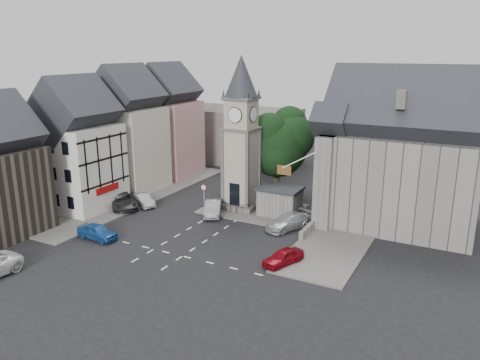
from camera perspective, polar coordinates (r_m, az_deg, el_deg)
The scene contains 23 objects.
ground at distance 44.97m, azimuth -4.62°, elevation -6.25°, with size 120.00×120.00×0.00m, color black.
pavement_west at distance 56.56m, azimuth -12.11°, elevation -1.86°, with size 6.00×30.00×0.14m, color #595651.
pavement_east at distance 47.41m, azimuth 13.16°, elevation -5.37°, with size 6.00×26.00×0.14m, color #595651.
central_island at distance 50.80m, azimuth 1.65°, elevation -3.51°, with size 10.00×8.00×0.16m, color #595651.
road_markings at distance 40.82m, azimuth -8.79°, elevation -8.74°, with size 20.00×8.00×0.01m, color silver.
clock_tower at distance 49.42m, azimuth 0.15°, elevation 5.60°, with size 4.86×4.86×16.25m.
stone_shelter at distance 48.61m, azimuth 4.90°, elevation -2.62°, with size 4.30×3.30×3.08m.
town_tree at distance 53.23m, azimuth 4.58°, elevation 5.02°, with size 7.20×7.20×10.80m.
warning_sign_post at distance 50.25m, azimuth -4.45°, elevation -1.43°, with size 0.70×0.19×2.85m.
terrace_pink at distance 64.55m, azimuth -8.83°, elevation 6.40°, with size 8.10×7.60×12.80m.
terrace_cream at distance 58.42m, azimuth -13.50°, elevation 5.20°, with size 8.10×7.60×12.80m.
terrace_tudor at distance 52.86m, azimuth -19.15°, elevation 3.26°, with size 8.10×7.60×12.00m.
backdrop_west at distance 73.09m, azimuth -0.91°, elevation 5.59°, with size 20.00×10.00×8.00m, color #4C4944.
east_building at distance 47.80m, azimuth 18.71°, elevation 2.15°, with size 14.40×11.40×12.60m.
east_boundary_wall at distance 49.79m, azimuth 10.67°, elevation -3.73°, with size 0.40×16.00×0.90m, color slate.
flagpole at distance 42.86m, azimuth 7.17°, elevation 2.40°, with size 3.68×0.10×2.74m.
car_west_blue at distance 44.83m, azimuth -17.00°, elevation -6.04°, with size 1.65×4.10×1.40m, color #1C4E9A.
car_west_silver at distance 52.95m, azimuth -11.72°, elevation -2.39°, with size 1.36×3.90×1.28m, color #ABAEB3.
car_west_grey at distance 52.79m, azimuth -14.13°, elevation -2.43°, with size 2.61×5.66×1.57m, color #272729.
car_island_silver at distance 49.02m, azimuth -3.28°, elevation -3.41°, with size 1.59×4.57×1.51m, color #989AA0.
car_island_east at distance 45.47m, azimuth 5.95°, elevation -5.04°, with size 2.07×5.10×1.48m, color #ADB2B6.
car_east_red at distance 38.19m, azimuth 5.29°, elevation -9.33°, with size 1.52×3.79×1.29m, color maroon.
pedestrian at distance 48.07m, azimuth 12.93°, elevation -3.98°, with size 0.67×0.44×1.83m, color beige.
Camera 1 is at (22.59, -35.12, 16.71)m, focal length 35.00 mm.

